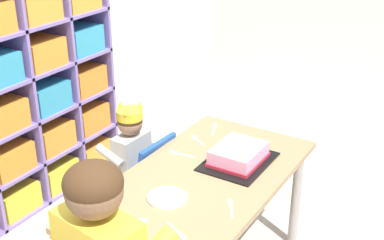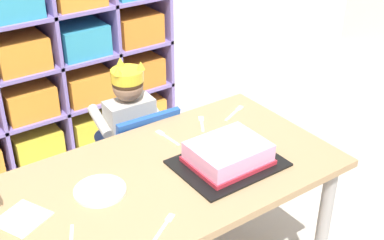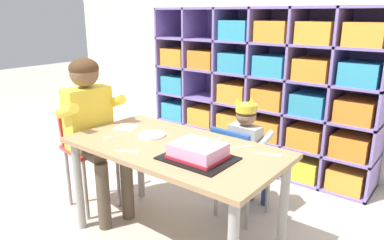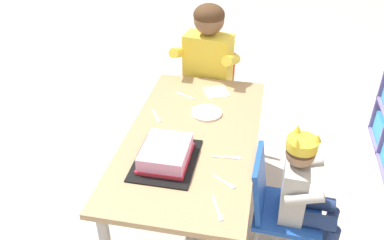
# 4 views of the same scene
# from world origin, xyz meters

# --- Properties ---
(activity_table) EXTENTS (1.27, 0.66, 0.63)m
(activity_table) POSITION_xyz_m (0.00, 0.00, 0.55)
(activity_table) COLOR #A37F56
(activity_table) RESTS_ON ground
(classroom_chair_blue) EXTENTS (0.32, 0.36, 0.65)m
(classroom_chair_blue) POSITION_xyz_m (0.17, 0.46, 0.38)
(classroom_chair_blue) COLOR #1E4CA8
(classroom_chair_blue) RESTS_ON ground
(child_with_crown) EXTENTS (0.30, 0.31, 0.83)m
(child_with_crown) POSITION_xyz_m (0.17, 0.57, 0.51)
(child_with_crown) COLOR #B2ADA3
(child_with_crown) RESTS_ON ground
(birthday_cake_on_tray) EXTENTS (0.37, 0.28, 0.09)m
(birthday_cake_on_tray) POSITION_xyz_m (0.23, -0.08, 0.66)
(birthday_cake_on_tray) COLOR black
(birthday_cake_on_tray) RESTS_ON activity_table
(paper_plate_stack) EXTENTS (0.17, 0.17, 0.01)m
(paper_plate_stack) POSITION_xyz_m (-0.21, 0.04, 0.63)
(paper_plate_stack) COLOR white
(paper_plate_stack) RESTS_ON activity_table
(paper_napkin_square) EXTENTS (0.18, 0.18, 0.00)m
(paper_napkin_square) POSITION_xyz_m (-0.47, 0.05, 0.63)
(paper_napkin_square) COLOR white
(paper_napkin_square) RESTS_ON activity_table
(fork_beside_plate_stack) EXTENTS (0.03, 0.14, 0.00)m
(fork_beside_plate_stack) POSITION_xyz_m (0.15, 0.20, 0.63)
(fork_beside_plate_stack) COLOR white
(fork_beside_plate_stack) RESTS_ON activity_table
(fork_at_table_front_edge) EXTENTS (0.08, 0.11, 0.00)m
(fork_at_table_front_edge) POSITION_xyz_m (0.33, 0.21, 0.63)
(fork_at_table_front_edge) COLOR white
(fork_at_table_front_edge) RESTS_ON activity_table
(fork_by_napkin) EXTENTS (0.07, 0.12, 0.00)m
(fork_by_napkin) POSITION_xyz_m (-0.39, -0.13, 0.63)
(fork_by_napkin) COLOR white
(fork_by_napkin) RESTS_ON activity_table
(fork_near_child_seat) EXTENTS (0.14, 0.07, 0.00)m
(fork_near_child_seat) POSITION_xyz_m (0.50, 0.20, 0.63)
(fork_near_child_seat) COLOR white
(fork_near_child_seat) RESTS_ON activity_table
(fork_near_cake_tray) EXTENTS (0.12, 0.08, 0.00)m
(fork_near_cake_tray) POSITION_xyz_m (-0.13, -0.22, 0.63)
(fork_near_cake_tray) COLOR white
(fork_near_cake_tray) RESTS_ON activity_table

